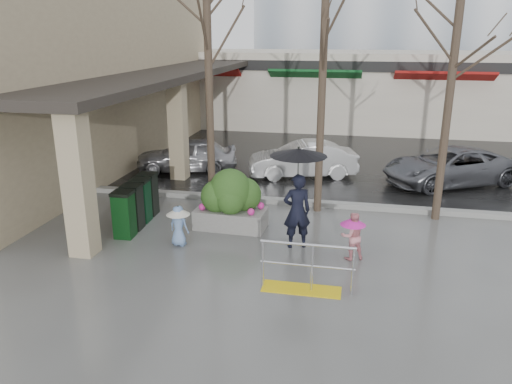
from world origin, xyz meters
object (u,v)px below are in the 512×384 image
(tree_west, at_px, (207,28))
(planter, at_px, (231,200))
(tree_midwest, at_px, (325,22))
(car_c, at_px, (449,166))
(woman, at_px, (298,189))
(news_boxes, at_px, (137,204))
(tree_mideast, at_px, (456,37))
(handrail, at_px, (305,273))
(car_b, at_px, (303,160))
(child_blue, at_px, (179,222))
(car_a, at_px, (187,155))
(child_pink, at_px, (352,233))

(tree_west, distance_m, planter, 4.79)
(tree_midwest, relative_size, car_c, 1.54)
(woman, height_order, news_boxes, woman)
(tree_mideast, bearing_deg, tree_west, -180.00)
(handrail, relative_size, car_b, 0.50)
(child_blue, xyz_separation_m, car_c, (7.24, 6.78, 0.02))
(handrail, bearing_deg, tree_west, 124.99)
(tree_mideast, relative_size, car_a, 1.76)
(planter, xyz_separation_m, car_c, (6.28, 5.40, -0.14))
(handrail, xyz_separation_m, tree_mideast, (3.14, 4.80, 4.48))
(tree_mideast, relative_size, child_pink, 5.77)
(car_a, bearing_deg, tree_west, 14.22)
(tree_west, xyz_separation_m, child_pink, (4.25, -3.11, -4.45))
(planter, bearing_deg, handrail, -52.55)
(tree_mideast, distance_m, news_boxes, 9.28)
(child_pink, bearing_deg, car_b, -95.52)
(car_c, bearing_deg, news_boxes, -84.78)
(car_a, relative_size, car_b, 0.97)
(planter, relative_size, car_c, 0.42)
(car_a, bearing_deg, handrail, 17.06)
(handrail, bearing_deg, tree_mideast, 56.81)
(child_pink, relative_size, car_b, 0.29)
(child_blue, distance_m, planter, 1.69)
(handrail, relative_size, woman, 0.76)
(child_blue, relative_size, car_c, 0.23)
(car_a, distance_m, car_b, 4.31)
(handrail, distance_m, news_boxes, 5.52)
(tree_west, distance_m, tree_midwest, 3.20)
(tree_west, xyz_separation_m, child_blue, (0.10, -3.18, -4.47))
(car_c, bearing_deg, car_b, -116.87)
(woman, bearing_deg, child_blue, -10.61)
(child_pink, bearing_deg, tree_midwest, -92.90)
(woman, xyz_separation_m, news_boxes, (-4.39, 0.57, -0.85))
(child_pink, height_order, car_b, car_b)
(tree_mideast, xyz_separation_m, planter, (-5.44, -1.80, -4.09))
(news_boxes, bearing_deg, car_b, 53.42)
(handrail, xyz_separation_m, car_c, (3.99, 8.40, 0.25))
(news_boxes, height_order, car_c, car_c)
(woman, xyz_separation_m, child_blue, (-2.82, -0.49, -0.85))
(handrail, xyz_separation_m, tree_midwest, (-0.16, 4.80, 4.86))
(tree_midwest, height_order, child_blue, tree_midwest)
(tree_midwest, height_order, woman, tree_midwest)
(woman, distance_m, child_pink, 1.62)
(news_boxes, distance_m, car_b, 6.81)
(child_pink, bearing_deg, car_c, -136.34)
(tree_west, xyz_separation_m, woman, (2.92, -2.69, -3.62))
(planter, distance_m, car_a, 5.99)
(child_blue, height_order, car_b, car_b)
(tree_mideast, relative_size, news_boxes, 2.97)
(handrail, bearing_deg, car_a, 123.10)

